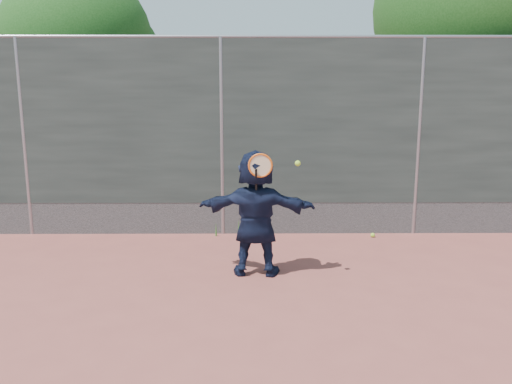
{
  "coord_description": "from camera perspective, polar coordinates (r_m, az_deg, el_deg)",
  "views": [
    {
      "loc": [
        0.46,
        -5.13,
        2.55
      ],
      "look_at": [
        0.51,
        1.71,
        1.06
      ],
      "focal_mm": 40.0,
      "sensor_mm": 36.0,
      "label": 1
    }
  ],
  "objects": [
    {
      "name": "ground",
      "position": [
        5.75,
        -5.1,
        -14.09
      ],
      "size": [
        80.0,
        80.0,
        0.0
      ],
      "primitive_type": "plane",
      "color": "#9E4C42",
      "rests_on": "ground"
    },
    {
      "name": "player",
      "position": [
        7.07,
        0.0,
        -2.1
      ],
      "size": [
        1.51,
        0.59,
        1.59
      ],
      "primitive_type": "imported",
      "rotation": [
        0.0,
        0.0,
        3.06
      ],
      "color": "#121933",
      "rests_on": "ground"
    },
    {
      "name": "ball_ground",
      "position": [
        8.97,
        11.59,
        -4.24
      ],
      "size": [
        0.07,
        0.07,
        0.07
      ],
      "primitive_type": "sphere",
      "color": "#ABE532",
      "rests_on": "ground"
    },
    {
      "name": "fence",
      "position": [
        8.7,
        -3.45,
        5.89
      ],
      "size": [
        20.0,
        0.06,
        3.03
      ],
      "color": "#38423D",
      "rests_on": "ground"
    },
    {
      "name": "swing_action",
      "position": [
        6.74,
        0.79,
        2.55
      ],
      "size": [
        0.62,
        0.17,
        0.51
      ],
      "color": "orange",
      "rests_on": "ground"
    },
    {
      "name": "tree_right",
      "position": [
        11.71,
        21.61,
        16.09
      ],
      "size": [
        3.78,
        3.6,
        5.39
      ],
      "color": "#382314",
      "rests_on": "ground"
    },
    {
      "name": "tree_left",
      "position": [
        12.15,
        -16.69,
        13.65
      ],
      "size": [
        3.15,
        3.0,
        4.53
      ],
      "color": "#382314",
      "rests_on": "ground"
    },
    {
      "name": "weed_clump",
      "position": [
        8.86,
        -1.46,
        -3.54
      ],
      "size": [
        0.68,
        0.07,
        0.3
      ],
      "color": "#387226",
      "rests_on": "ground"
    }
  ]
}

